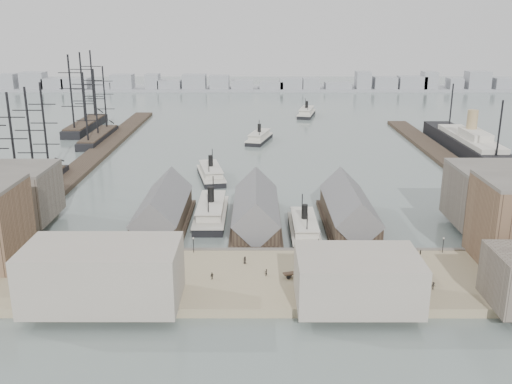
{
  "coord_description": "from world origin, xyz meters",
  "views": [
    {
      "loc": [
        0.15,
        -134.12,
        56.04
      ],
      "look_at": [
        0.0,
        30.0,
        6.0
      ],
      "focal_mm": 40.0,
      "sensor_mm": 36.0,
      "label": 1
    }
  ],
  "objects_px": {
    "horse_cart_right": "(298,276)",
    "ocean_steamer": "(470,145)",
    "horse_cart_left": "(59,259)",
    "horse_cart_center": "(161,273)",
    "ferry_docked_west": "(211,211)",
    "tram": "(403,265)"
  },
  "relations": [
    {
      "from": "horse_cart_center",
      "to": "horse_cart_right",
      "type": "xyz_separation_m",
      "value": [
        29.7,
        -1.2,
        -0.06
      ]
    },
    {
      "from": "ocean_steamer",
      "to": "horse_cart_left",
      "type": "relative_size",
      "value": 19.61
    },
    {
      "from": "ocean_steamer",
      "to": "tram",
      "type": "relative_size",
      "value": 8.67
    },
    {
      "from": "ferry_docked_west",
      "to": "horse_cart_left",
      "type": "relative_size",
      "value": 6.02
    },
    {
      "from": "horse_cart_left",
      "to": "horse_cart_right",
      "type": "xyz_separation_m",
      "value": [
        54.72,
        -9.0,
        -0.04
      ]
    },
    {
      "from": "horse_cart_left",
      "to": "horse_cart_center",
      "type": "distance_m",
      "value": 26.2
    },
    {
      "from": "ocean_steamer",
      "to": "horse_cart_center",
      "type": "height_order",
      "value": "ocean_steamer"
    },
    {
      "from": "ferry_docked_west",
      "to": "tram",
      "type": "xyz_separation_m",
      "value": [
        45.58,
        -40.83,
        1.54
      ]
    },
    {
      "from": "ferry_docked_west",
      "to": "horse_cart_right",
      "type": "relative_size",
      "value": 6.09
    },
    {
      "from": "tram",
      "to": "horse_cart_center",
      "type": "distance_m",
      "value": 53.24
    },
    {
      "from": "ferry_docked_west",
      "to": "ocean_steamer",
      "type": "height_order",
      "value": "ocean_steamer"
    },
    {
      "from": "ferry_docked_west",
      "to": "horse_cart_left",
      "type": "distance_m",
      "value": 47.84
    },
    {
      "from": "ferry_docked_west",
      "to": "ocean_steamer",
      "type": "bearing_deg",
      "value": 38.62
    },
    {
      "from": "ocean_steamer",
      "to": "tram",
      "type": "distance_m",
      "value": 138.13
    },
    {
      "from": "tram",
      "to": "horse_cart_right",
      "type": "relative_size",
      "value": 2.29
    },
    {
      "from": "ocean_steamer",
      "to": "horse_cart_center",
      "type": "bearing_deg",
      "value": -131.64
    },
    {
      "from": "ferry_docked_west",
      "to": "horse_cart_right",
      "type": "xyz_separation_m",
      "value": [
        22.09,
        -43.98,
        0.34
      ]
    },
    {
      "from": "horse_cart_right",
      "to": "ocean_steamer",
      "type": "bearing_deg",
      "value": -50.34
    },
    {
      "from": "horse_cart_left",
      "to": "horse_cart_right",
      "type": "bearing_deg",
      "value": -80.42
    },
    {
      "from": "horse_cart_left",
      "to": "horse_cart_center",
      "type": "height_order",
      "value": "horse_cart_center"
    },
    {
      "from": "ocean_steamer",
      "to": "horse_cart_right",
      "type": "xyz_separation_m",
      "value": [
        -82.91,
        -127.85,
        -1.3
      ]
    },
    {
      "from": "tram",
      "to": "horse_cart_right",
      "type": "bearing_deg",
      "value": -174.24
    }
  ]
}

